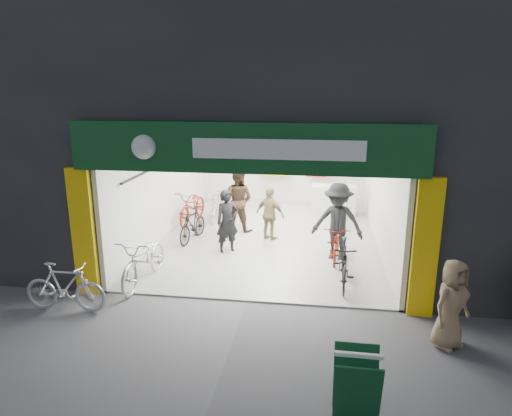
% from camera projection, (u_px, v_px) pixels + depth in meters
% --- Properties ---
extents(ground, '(60.00, 60.00, 0.00)m').
position_uv_depth(ground, '(246.00, 302.00, 8.95)').
color(ground, '#56565B').
rests_on(ground, ground).
extents(building, '(17.00, 10.27, 8.00)m').
position_uv_depth(building, '(308.00, 78.00, 12.47)').
color(building, '#232326').
rests_on(building, ground).
extents(bike_left_front, '(0.82, 2.07, 1.07)m').
position_uv_depth(bike_left_front, '(145.00, 259.00, 9.70)').
color(bike_left_front, silver).
rests_on(bike_left_front, ground).
extents(bike_left_midfront, '(0.69, 1.60, 0.93)m').
position_uv_depth(bike_left_midfront, '(193.00, 225.00, 12.32)').
color(bike_left_midfront, black).
rests_on(bike_left_midfront, ground).
extents(bike_left_midback, '(0.86, 2.02, 1.03)m').
position_uv_depth(bike_left_midback, '(193.00, 206.00, 14.02)').
color(bike_left_midback, maroon).
rests_on(bike_left_midback, ground).
extents(bike_left_back, '(0.51, 1.67, 1.00)m').
position_uv_depth(bike_left_back, '(217.00, 205.00, 14.20)').
color(bike_left_back, '#ADADB2').
rests_on(bike_left_back, ground).
extents(bike_right_front, '(0.52, 1.66, 0.99)m').
position_uv_depth(bike_right_front, '(344.00, 264.00, 9.57)').
color(bike_right_front, black).
rests_on(bike_right_front, ground).
extents(bike_right_mid, '(0.70, 1.73, 0.89)m').
position_uv_depth(bike_right_mid, '(336.00, 241.00, 11.10)').
color(bike_right_mid, maroon).
rests_on(bike_right_mid, ground).
extents(bike_right_back, '(0.68, 1.98, 1.17)m').
position_uv_depth(bike_right_back, '(334.00, 208.00, 13.60)').
color(bike_right_back, '#B9B9BE').
rests_on(bike_right_back, ground).
extents(parked_bike, '(1.60, 0.46, 0.96)m').
position_uv_depth(parked_bike, '(65.00, 287.00, 8.50)').
color(parked_bike, silver).
rests_on(parked_bike, ground).
extents(customer_a, '(0.71, 0.66, 1.63)m').
position_uv_depth(customer_a, '(227.00, 222.00, 11.38)').
color(customer_a, black).
rests_on(customer_a, ground).
extents(customer_b, '(1.06, 0.91, 1.86)m').
position_uv_depth(customer_b, '(238.00, 200.00, 13.09)').
color(customer_b, '#382619').
rests_on(customer_b, ground).
extents(customer_c, '(1.36, 0.96, 1.91)m').
position_uv_depth(customer_c, '(338.00, 222.00, 10.88)').
color(customer_c, black).
rests_on(customer_c, ground).
extents(customer_d, '(0.94, 0.71, 1.49)m').
position_uv_depth(customer_d, '(270.00, 214.00, 12.30)').
color(customer_d, olive).
rests_on(customer_d, ground).
extents(pedestrian_near, '(0.86, 0.83, 1.49)m').
position_uv_depth(pedestrian_near, '(451.00, 304.00, 7.26)').
color(pedestrian_near, '#8D7252').
rests_on(pedestrian_near, ground).
extents(sandwich_board, '(0.60, 0.60, 0.89)m').
position_uv_depth(sandwich_board, '(357.00, 384.00, 5.74)').
color(sandwich_board, '#104023').
rests_on(sandwich_board, ground).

